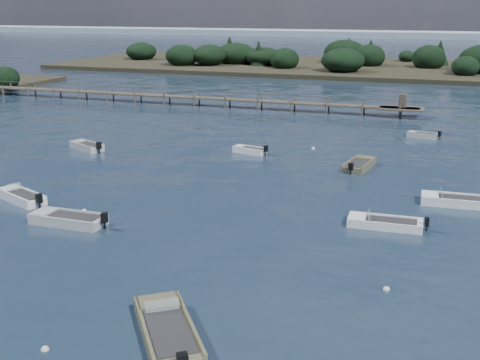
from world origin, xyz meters
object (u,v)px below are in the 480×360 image
at_px(dinghy_mid_grey, 68,221).
at_px(dinghy_extra_a, 22,198).
at_px(tender_far_white, 250,151).
at_px(dinghy_mid_white_b, 457,202).
at_px(tender_far_grey_b, 422,136).
at_px(tender_far_grey, 87,148).
at_px(dinghy_extra_b, 359,166).
at_px(jetty, 197,98).
at_px(dinghy_mid_white_a, 385,225).
at_px(dinghy_near_olive, 168,334).

height_order(dinghy_mid_grey, dinghy_extra_a, dinghy_extra_a).
height_order(tender_far_white, dinghy_mid_white_b, dinghy_mid_white_b).
relative_size(tender_far_grey_b, tender_far_grey, 0.82).
height_order(dinghy_extra_b, jetty, jetty).
bearing_deg(dinghy_mid_white_a, dinghy_mid_white_b, 55.01).
distance_m(dinghy_near_olive, jetty, 56.64).
relative_size(tender_far_grey_b, dinghy_mid_white_a, 0.70).
xyz_separation_m(tender_far_grey_b, dinghy_mid_white_a, (-0.75, -26.24, -0.01)).
height_order(dinghy_mid_grey, jetty, jetty).
bearing_deg(jetty, dinghy_extra_a, -83.35).
height_order(tender_far_grey, dinghy_mid_white_b, tender_far_grey).
height_order(tender_far_white, jetty, jetty).
distance_m(tender_far_white, dinghy_near_olive, 30.68).
xyz_separation_m(tender_far_white, dinghy_extra_b, (9.83, -1.83, -0.00)).
height_order(dinghy_mid_white_a, dinghy_mid_white_b, dinghy_mid_white_b).
height_order(tender_far_grey_b, dinghy_extra_b, dinghy_extra_b).
bearing_deg(dinghy_mid_grey, dinghy_mid_white_a, 17.77).
bearing_deg(tender_far_grey_b, tender_far_white, -140.44).
distance_m(tender_far_grey_b, tender_far_grey, 31.99).
distance_m(tender_far_grey_b, jetty, 30.72).
bearing_deg(tender_far_grey_b, dinghy_mid_white_b, -81.07).
xyz_separation_m(tender_far_white, dinghy_near_olive, (6.61, -29.96, 0.02)).
relative_size(tender_far_grey_b, dinghy_extra_a, 0.72).
relative_size(dinghy_mid_grey, tender_far_grey, 1.24).
bearing_deg(dinghy_mid_white_b, dinghy_mid_grey, -152.39).
relative_size(dinghy_extra_b, dinghy_near_olive, 0.83).
bearing_deg(tender_far_grey, jetty, 91.08).
xyz_separation_m(dinghy_mid_white_a, dinghy_extra_b, (-3.40, 12.86, 0.02)).
bearing_deg(jetty, dinghy_mid_white_b, -44.65).
relative_size(dinghy_near_olive, jetty, 0.08).
xyz_separation_m(tender_far_white, dinghy_mid_white_a, (13.23, -14.70, -0.02)).
distance_m(tender_far_grey_b, dinghy_mid_white_a, 26.25).
bearing_deg(tender_far_grey, dinghy_near_olive, -51.71).
height_order(tender_far_grey, dinghy_near_olive, dinghy_near_olive).
height_order(tender_far_white, dinghy_mid_white_a, tender_far_white).
height_order(dinghy_extra_b, tender_far_grey, tender_far_grey).
height_order(dinghy_extra_b, dinghy_extra_a, dinghy_extra_a).
height_order(dinghy_mid_white_b, dinghy_near_olive, dinghy_near_olive).
xyz_separation_m(dinghy_mid_white_a, dinghy_near_olive, (-6.62, -15.26, 0.04)).
height_order(dinghy_mid_white_a, dinghy_extra_b, dinghy_extra_b).
distance_m(dinghy_mid_white_b, jetty, 44.86).
bearing_deg(dinghy_extra_b, tender_far_grey, -175.86).
height_order(tender_far_grey_b, dinghy_mid_white_b, dinghy_mid_white_b).
bearing_deg(dinghy_extra_b, dinghy_mid_white_a, -75.21).
xyz_separation_m(dinghy_mid_grey, tender_far_white, (4.54, 20.39, -0.01)).
xyz_separation_m(tender_far_grey_b, dinghy_extra_a, (-23.99, -29.26, 0.02)).
height_order(dinghy_mid_white_a, dinghy_near_olive, dinghy_near_olive).
distance_m(dinghy_extra_b, dinghy_near_olive, 28.31).
xyz_separation_m(dinghy_mid_white_a, dinghy_extra_a, (-23.24, -3.02, 0.04)).
xyz_separation_m(dinghy_mid_white_a, jetty, (-27.94, 37.20, 0.85)).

